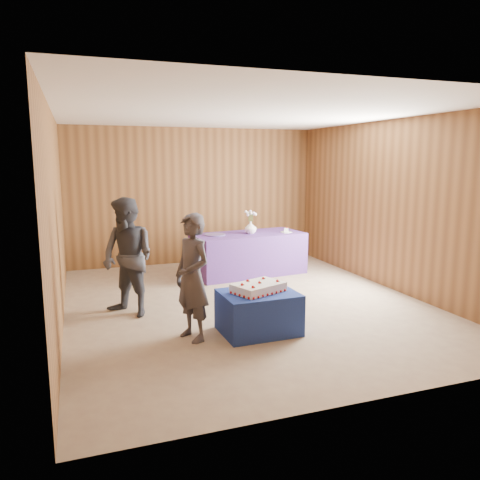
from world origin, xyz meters
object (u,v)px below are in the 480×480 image
cake_table (258,312)px  serving_table (248,254)px  vase (251,228)px  guest_left (192,277)px  guest_right (128,257)px  sheet_cake (258,287)px

cake_table → serving_table: size_ratio=0.45×
cake_table → serving_table: bearing=70.4°
vase → guest_left: 3.24m
vase → guest_right: 2.85m
sheet_cake → vase: size_ratio=3.24×
serving_table → vase: (0.03, -0.03, 0.49)m
cake_table → sheet_cake: size_ratio=1.24×
vase → serving_table: bearing=137.5°
guest_right → vase: bearing=85.3°
cake_table → guest_left: 0.94m
sheet_cake → vase: (0.95, 2.76, 0.31)m
serving_table → vase: 0.49m
guest_left → vase: bearing=125.5°
serving_table → vase: vase is taller
cake_table → guest_right: size_ratio=0.57×
vase → guest_left: guest_left is taller
sheet_cake → serving_table: bearing=50.1°
guest_left → guest_right: 1.26m
serving_table → guest_left: guest_left is taller
serving_table → sheet_cake: (-0.91, -2.79, 0.18)m
cake_table → guest_right: (-1.40, 1.16, 0.54)m
vase → guest_right: bearing=-145.4°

